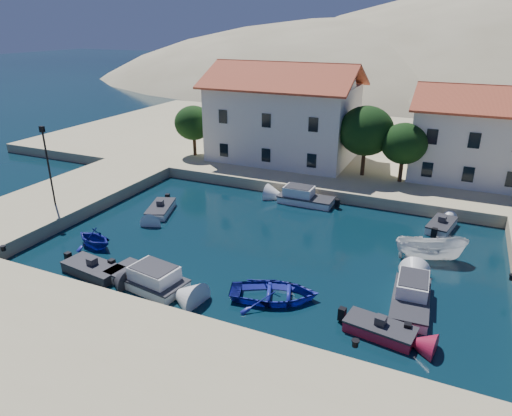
# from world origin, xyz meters

# --- Properties ---
(ground) EXTENTS (400.00, 400.00, 0.00)m
(ground) POSITION_xyz_m (0.00, 0.00, 0.00)
(ground) COLOR black
(ground) RESTS_ON ground
(quay_south) EXTENTS (52.00, 12.00, 1.00)m
(quay_south) POSITION_xyz_m (0.00, -6.00, 0.50)
(quay_south) COLOR tan
(quay_south) RESTS_ON ground
(quay_west) EXTENTS (8.00, 20.00, 1.00)m
(quay_west) POSITION_xyz_m (-19.00, 10.00, 0.50)
(quay_west) COLOR tan
(quay_west) RESTS_ON ground
(quay_north) EXTENTS (80.00, 36.00, 1.00)m
(quay_north) POSITION_xyz_m (2.00, 38.00, 0.50)
(quay_north) COLOR tan
(quay_north) RESTS_ON ground
(hills) EXTENTS (254.00, 176.00, 99.00)m
(hills) POSITION_xyz_m (20.64, 123.62, -23.40)
(hills) COLOR #998C68
(hills) RESTS_ON ground
(building_left) EXTENTS (14.70, 9.45, 9.70)m
(building_left) POSITION_xyz_m (-6.00, 28.00, 5.94)
(building_left) COLOR silver
(building_left) RESTS_ON quay_north
(building_mid) EXTENTS (10.50, 8.40, 8.30)m
(building_mid) POSITION_xyz_m (12.00, 29.00, 5.22)
(building_mid) COLOR silver
(building_mid) RESTS_ON quay_north
(trees) EXTENTS (37.30, 5.30, 6.45)m
(trees) POSITION_xyz_m (4.51, 25.46, 4.84)
(trees) COLOR #382314
(trees) RESTS_ON quay_north
(lamppost) EXTENTS (0.35, 0.25, 6.22)m
(lamppost) POSITION_xyz_m (-17.50, 8.00, 4.75)
(lamppost) COLOR black
(lamppost) RESTS_ON quay_west
(bollards) EXTENTS (29.36, 9.56, 0.30)m
(bollards) POSITION_xyz_m (2.80, 3.87, 1.15)
(bollards) COLOR black
(bollards) RESTS_ON ground
(motorboat_grey_sw) EXTENTS (4.10, 2.20, 1.25)m
(motorboat_grey_sw) POSITION_xyz_m (-8.45, 2.23, 0.29)
(motorboat_grey_sw) COLOR #2D2D32
(motorboat_grey_sw) RESTS_ON ground
(cabin_cruiser_south) EXTENTS (5.34, 2.91, 1.60)m
(cabin_cruiser_south) POSITION_xyz_m (-4.64, 2.48, 0.48)
(cabin_cruiser_south) COLOR white
(cabin_cruiser_south) RESTS_ON ground
(rowboat_south) EXTENTS (5.83, 4.95, 1.02)m
(rowboat_south) POSITION_xyz_m (2.73, 4.23, 0.00)
(rowboat_south) COLOR #1B2399
(rowboat_south) RESTS_ON ground
(motorboat_red_se) EXTENTS (3.59, 2.01, 1.25)m
(motorboat_red_se) POSITION_xyz_m (8.68, 3.43, 0.30)
(motorboat_red_se) COLOR maroon
(motorboat_red_se) RESTS_ON ground
(cabin_cruiser_east) EXTENTS (2.19, 4.87, 1.60)m
(cabin_cruiser_east) POSITION_xyz_m (9.76, 6.57, 0.48)
(cabin_cruiser_east) COLOR white
(cabin_cruiser_east) RESTS_ON ground
(boat_east) EXTENTS (4.80, 2.90, 1.74)m
(boat_east) POSITION_xyz_m (10.25, 12.63, 0.00)
(boat_east) COLOR white
(boat_east) RESTS_ON ground
(motorboat_white_ne) EXTENTS (2.17, 3.52, 1.25)m
(motorboat_white_ne) POSITION_xyz_m (10.61, 17.90, 0.30)
(motorboat_white_ne) COLOR white
(motorboat_white_ne) RESTS_ON ground
(rowboat_west) EXTENTS (3.49, 3.16, 1.61)m
(rowboat_west) POSITION_xyz_m (-10.97, 5.12, 0.00)
(rowboat_west) COLOR #1B2399
(rowboat_west) RESTS_ON ground
(motorboat_white_west) EXTENTS (2.77, 4.03, 1.25)m
(motorboat_white_west) POSITION_xyz_m (-10.38, 12.01, 0.30)
(motorboat_white_west) COLOR white
(motorboat_white_west) RESTS_ON ground
(cabin_cruiser_north) EXTENTS (4.69, 2.01, 1.60)m
(cabin_cruiser_north) POSITION_xyz_m (-0.29, 18.79, 0.48)
(cabin_cruiser_north) COLOR white
(cabin_cruiser_north) RESTS_ON ground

